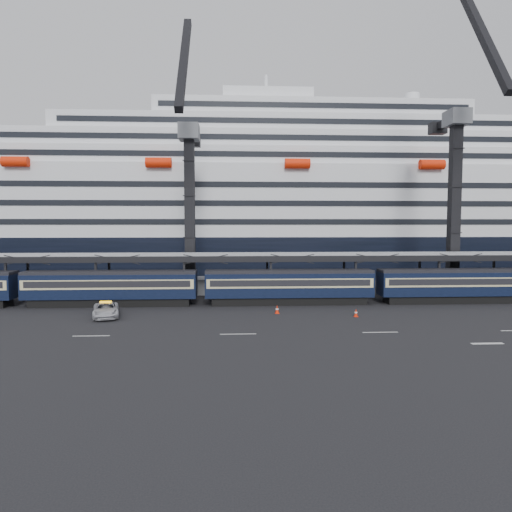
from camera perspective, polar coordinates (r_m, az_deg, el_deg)
The scene contains 10 objects.
ground at distance 44.70m, azimuth 16.11°, elevation -7.93°, with size 260.00×260.00×0.00m, color black.
lane_markings at distance 43.54m, azimuth 28.74°, elevation -8.57°, with size 111.00×4.27×0.02m.
train at distance 52.69m, azimuth 7.78°, elevation -3.58°, with size 133.05×3.00×4.05m.
canopy at distance 57.29m, azimuth 11.64°, elevation 0.05°, with size 130.00×6.25×5.53m.
cruise_ship at distance 88.37m, azimuth 5.75°, elevation 6.07°, with size 214.09×28.84×34.00m.
crane_dark_near at distance 60.21m, azimuth -8.32°, elevation 6.63°, with size 4.50×17.75×35.08m.
crane_dark_mid at distance 65.98m, azimuth 23.74°, elevation 7.35°, with size 4.50×18.24×39.64m.
pickup_truck at distance 47.38m, azimuth -18.25°, elevation -6.42°, with size 2.37×5.15×1.43m, color #AFB1B7.
traffic_cone_c at distance 46.94m, azimuth 2.65°, elevation -6.67°, with size 0.43×0.43×0.86m.
traffic_cone_d at distance 46.35m, azimuth 12.39°, elevation -6.94°, with size 0.40×0.40×0.80m.
Camera 1 is at (-14.46, -41.30, 9.12)m, focal length 32.00 mm.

